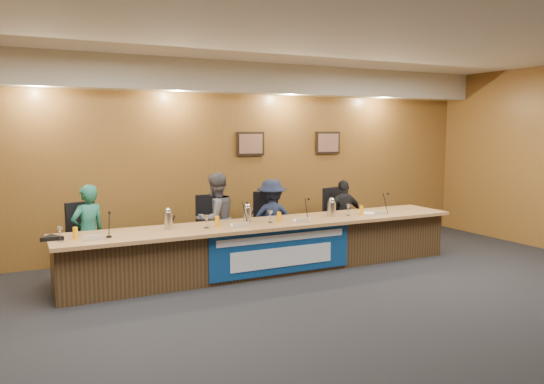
{
  "coord_description": "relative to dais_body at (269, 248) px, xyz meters",
  "views": [
    {
      "loc": [
        -3.41,
        -4.54,
        2.11
      ],
      "look_at": [
        0.17,
        2.66,
        1.15
      ],
      "focal_mm": 35.0,
      "sensor_mm": 36.0,
      "label": 1
    }
  ],
  "objects": [
    {
      "name": "carafe_left",
      "position": [
        -1.51,
        0.04,
        0.52
      ],
      "size": [
        0.12,
        0.12,
        0.24
      ],
      "primitive_type": "cylinder",
      "color": "silver",
      "rests_on": "dais_top"
    },
    {
      "name": "wall_photo_right",
      "position": [
        2.0,
        1.57,
        1.5
      ],
      "size": [
        0.52,
        0.04,
        0.42
      ],
      "primitive_type": "cube",
      "color": "black",
      "rests_on": "wall_back"
    },
    {
      "name": "wall_back",
      "position": [
        0.0,
        1.6,
        1.25
      ],
      "size": [
        10.0,
        0.04,
        3.2
      ],
      "primitive_type": "cube",
      "color": "brown",
      "rests_on": "floor"
    },
    {
      "name": "ceiling",
      "position": [
        0.0,
        -2.4,
        2.85
      ],
      "size": [
        10.0,
        8.0,
        0.04
      ],
      "primitive_type": "cube",
      "color": "silver",
      "rests_on": "wall_back"
    },
    {
      "name": "wall_photo_left",
      "position": [
        0.4,
        1.57,
        1.5
      ],
      "size": [
        0.52,
        0.04,
        0.42
      ],
      "primitive_type": "cube",
      "color": "black",
      "rests_on": "wall_back"
    },
    {
      "name": "microphone_d",
      "position": [
        1.99,
        -0.16,
        0.41
      ],
      "size": [
        0.07,
        0.07,
        0.02
      ],
      "primitive_type": "cylinder",
      "color": "black",
      "rests_on": "dais_top"
    },
    {
      "name": "dais_top",
      "position": [
        0.0,
        -0.05,
        0.38
      ],
      "size": [
        6.1,
        0.95,
        0.05
      ],
      "primitive_type": "cube",
      "color": "#AB7A48",
      "rests_on": "dais_body"
    },
    {
      "name": "office_chair_c",
      "position": [
        0.36,
        0.76,
        0.13
      ],
      "size": [
        0.57,
        0.57,
        0.08
      ],
      "primitive_type": "cube",
      "rotation": [
        0.0,
        0.0,
        -0.2
      ],
      "color": "black",
      "rests_on": "floor"
    },
    {
      "name": "microphone_b",
      "position": [
        -0.46,
        -0.12,
        0.41
      ],
      "size": [
        0.07,
        0.07,
        0.02
      ],
      "primitive_type": "cylinder",
      "color": "black",
      "rests_on": "dais_top"
    },
    {
      "name": "soffit",
      "position": [
        0.0,
        1.35,
        2.6
      ],
      "size": [
        10.0,
        0.5,
        0.5
      ],
      "primitive_type": "cube",
      "color": "beige",
      "rests_on": "wall_back"
    },
    {
      "name": "juice_glass_a",
      "position": [
        -2.72,
        -0.08,
        0.47
      ],
      "size": [
        0.06,
        0.06,
        0.15
      ],
      "primitive_type": "cylinder",
      "color": "#FFA508",
      "rests_on": "dais_top"
    },
    {
      "name": "panelist_d",
      "position": [
        1.77,
        0.66,
        0.26
      ],
      "size": [
        0.74,
        0.34,
        1.23
      ],
      "primitive_type": "imported",
      "rotation": [
        0.0,
        0.0,
        3.09
      ],
      "color": "black",
      "rests_on": "floor"
    },
    {
      "name": "microphone_a",
      "position": [
        -2.33,
        -0.16,
        0.41
      ],
      "size": [
        0.07,
        0.07,
        0.02
      ],
      "primitive_type": "cylinder",
      "color": "black",
      "rests_on": "dais_top"
    },
    {
      "name": "panelist_b",
      "position": [
        -0.6,
        0.66,
        0.37
      ],
      "size": [
        0.84,
        0.74,
        1.44
      ],
      "primitive_type": "imported",
      "rotation": [
        0.0,
        0.0,
        3.46
      ],
      "color": "#4D4C51",
      "rests_on": "floor"
    },
    {
      "name": "juice_glass_d",
      "position": [
        1.56,
        -0.14,
        0.47
      ],
      "size": [
        0.06,
        0.06,
        0.15
      ],
      "primitive_type": "cylinder",
      "color": "#FFA508",
      "rests_on": "dais_top"
    },
    {
      "name": "carafe_mid",
      "position": [
        -0.33,
        0.05,
        0.51
      ],
      "size": [
        0.12,
        0.12,
        0.22
      ],
      "primitive_type": "cylinder",
      "color": "silver",
      "rests_on": "dais_top"
    },
    {
      "name": "office_chair_d",
      "position": [
        1.77,
        0.76,
        0.13
      ],
      "size": [
        0.6,
        0.6,
        0.08
      ],
      "primitive_type": "cube",
      "rotation": [
        0.0,
        0.0,
        0.3
      ],
      "color": "black",
      "rests_on": "floor"
    },
    {
      "name": "nameplate_c",
      "position": [
        0.38,
        -0.34,
        0.45
      ],
      "size": [
        0.24,
        0.08,
        0.1
      ],
      "primitive_type": "cube",
      "rotation": [
        0.31,
        0.0,
        0.0
      ],
      "color": "white",
      "rests_on": "dais_top"
    },
    {
      "name": "juice_glass_b",
      "position": [
        -0.85,
        -0.07,
        0.47
      ],
      "size": [
        0.06,
        0.06,
        0.15
      ],
      "primitive_type": "cylinder",
      "color": "#FFA508",
      "rests_on": "dais_top"
    },
    {
      "name": "speakerphone",
      "position": [
        -2.99,
        -0.0,
        0.43
      ],
      "size": [
        0.32,
        0.32,
        0.05
      ],
      "primitive_type": "cylinder",
      "color": "black",
      "rests_on": "dais_top"
    },
    {
      "name": "water_glass_d",
      "position": [
        1.33,
        -0.1,
        0.49
      ],
      "size": [
        0.08,
        0.08,
        0.18
      ],
      "primitive_type": "cylinder",
      "color": "silver",
      "rests_on": "dais_top"
    },
    {
      "name": "banner_text_lower",
      "position": [
        0.0,
        -0.43,
        -0.05
      ],
      "size": [
        1.6,
        0.01,
        0.28
      ],
      "primitive_type": "cube",
      "color": "silver",
      "rests_on": "banner"
    },
    {
      "name": "office_chair_b",
      "position": [
        -0.6,
        0.76,
        0.13
      ],
      "size": [
        0.49,
        0.49,
        0.08
      ],
      "primitive_type": "cube",
      "rotation": [
        0.0,
        0.0,
        -0.01
      ],
      "color": "black",
      "rests_on": "floor"
    },
    {
      "name": "panelist_a",
      "position": [
        -2.48,
        0.66,
        0.33
      ],
      "size": [
        0.58,
        0.49,
        1.35
      ],
      "primitive_type": "imported",
      "rotation": [
        0.0,
        0.0,
        3.55
      ],
      "color": "#1C5F4B",
      "rests_on": "floor"
    },
    {
      "name": "dais_body",
      "position": [
        0.0,
        0.0,
        0.0
      ],
      "size": [
        6.0,
        0.8,
        0.7
      ],
      "primitive_type": "cube",
      "color": "#412E19",
      "rests_on": "floor"
    },
    {
      "name": "banner",
      "position": [
        0.0,
        -0.41,
        0.03
      ],
      "size": [
        2.2,
        0.02,
        0.65
      ],
      "primitive_type": "cube",
      "color": "navy",
      "rests_on": "dais_body"
    },
    {
      "name": "nameplate_b",
      "position": [
        -0.58,
        -0.27,
        0.45
      ],
      "size": [
        0.24,
        0.08,
        0.1
      ],
      "primitive_type": "cube",
      "rotation": [
        0.31,
        0.0,
        0.0
      ],
      "color": "white",
      "rests_on": "dais_top"
    },
    {
      "name": "nameplate_d",
      "position": [
        1.8,
        -0.29,
        0.45
      ],
      "size": [
        0.24,
        0.08,
        0.1
      ],
      "primitive_type": "cube",
      "rotation": [
        0.31,
        0.0,
        0.0
      ],
      "color": "white",
      "rests_on": "dais_top"
    },
    {
      "name": "carafe_right",
      "position": [
        1.06,
        -0.04,
        0.51
      ],
      "size": [
        0.13,
        0.13,
        0.23
      ],
      "primitive_type": "cylinder",
      "color": "silver",
      "rests_on": "dais_top"
    },
    {
      "name": "microphone_c",
      "position": [
        0.52,
        -0.15,
        0.41
      ],
      "size": [
        0.07,
        0.07,
        0.02
      ],
      "primitive_type": "cylinder",
      "color": "black",
      "rests_on": "dais_top"
    },
    {
      "name": "banner_text_upper",
      "position": [
        0.0,
        -0.43,
        0.23
      ],
      "size": [
        2.0,
        0.01,
        0.1
      ],
      "primitive_type": "cube",
      "color": "silver",
      "rests_on": "banner"
    },
    {
      "name": "office_chair_a",
      "position": [
        -2.48,
        0.76,
        0.13
      ],
      "size": [
        0.6,
        0.6,
        0.08
      ],
      "primitive_type": "cube",
      "rotation": [
        0.0,
        0.0,
        0.29
      ],
      "color": "black",
      "rests_on": "floor"
    },
    {
      "name": "water_glass_c",
      "position": [
        -0.04,
        -0.12,
        0.49
      ],
      "size": [
        0.08,
        0.08,
        0.18
      ],
      "primitive_type": "cylinder",
      "color": "silver",
      "rests_on": "dais_top"
    },
    {
      "name": "panelist_c",
      "position": [
        0.36,
        0.66,
        0.3
      ],
      "size": [
        0.94,
        0.69,
        1.3
      ],
      "primitive_type": "imported",
      "rotation": [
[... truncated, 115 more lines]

